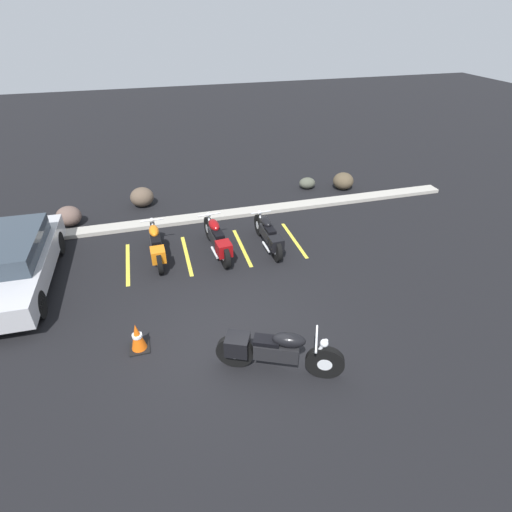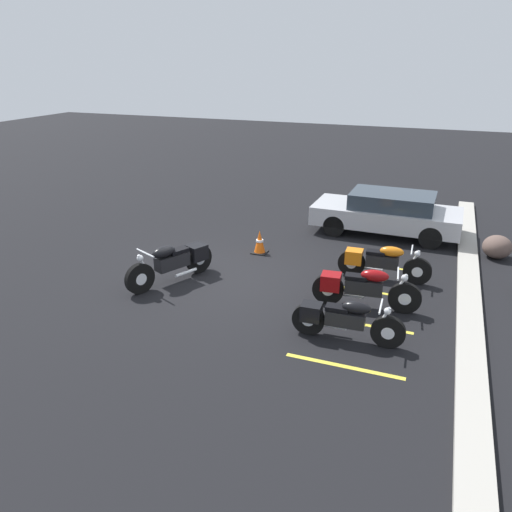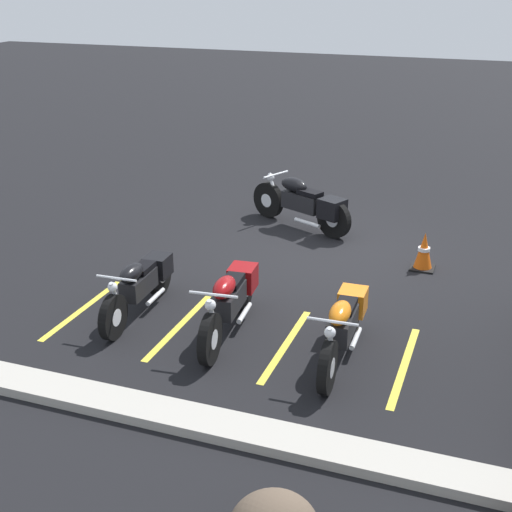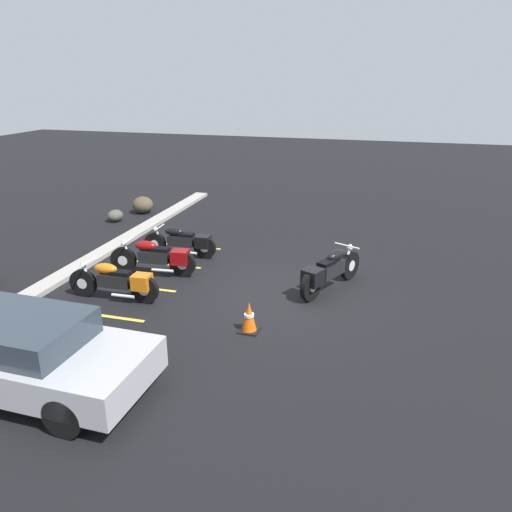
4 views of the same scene
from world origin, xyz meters
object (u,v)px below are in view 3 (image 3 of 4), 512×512
at_px(parked_bike_0, 343,324).
at_px(parked_bike_2, 141,284).
at_px(traffic_cone, 424,252).
at_px(motorcycle_black_featured, 305,203).
at_px(parked_bike_1, 230,299).

distance_m(parked_bike_0, parked_bike_2, 3.10).
bearing_deg(traffic_cone, parked_bike_0, 79.78).
bearing_deg(traffic_cone, parked_bike_2, 39.57).
distance_m(motorcycle_black_featured, parked_bike_1, 4.39).
bearing_deg(parked_bike_0, parked_bike_2, -96.61).
distance_m(parked_bike_0, traffic_cone, 3.36).
relative_size(parked_bike_0, traffic_cone, 3.43).
relative_size(motorcycle_black_featured, traffic_cone, 3.49).
xyz_separation_m(motorcycle_black_featured, traffic_cone, (-2.44, 1.25, -0.20)).
bearing_deg(parked_bike_1, motorcycle_black_featured, 177.50).
bearing_deg(parked_bike_2, motorcycle_black_featured, 161.62).
distance_m(parked_bike_1, traffic_cone, 3.85).
distance_m(parked_bike_1, parked_bike_2, 1.45).
bearing_deg(parked_bike_2, parked_bike_0, 82.85).
xyz_separation_m(motorcycle_black_featured, parked_bike_2, (1.24, 4.29, -0.06)).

